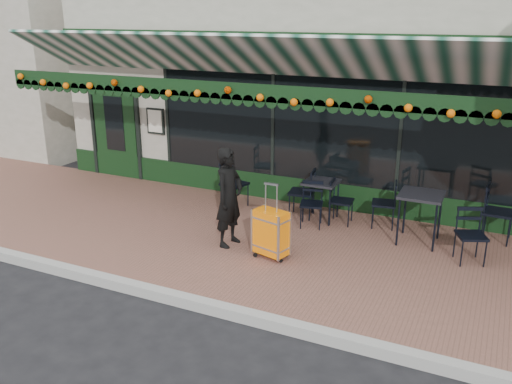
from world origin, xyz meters
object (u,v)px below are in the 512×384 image
at_px(chair_b_front, 311,205).
at_px(chair_solo, 234,184).
at_px(cafe_table_b, 321,185).
at_px(woman, 229,197).
at_px(chair_b_left, 302,193).
at_px(chair_b_right, 342,202).
at_px(chair_a_left, 384,204).
at_px(chair_a_right, 499,213).
at_px(chair_a_front, 471,236).
at_px(suitcase, 271,233).
at_px(cafe_table_a, 421,199).

height_order(chair_b_front, chair_solo, chair_solo).
bearing_deg(cafe_table_b, chair_b_front, -95.71).
bearing_deg(chair_b_front, woman, -140.36).
distance_m(chair_b_left, chair_b_right, 0.75).
distance_m(chair_a_left, chair_a_right, 1.81).
distance_m(cafe_table_b, chair_b_left, 0.41).
relative_size(cafe_table_b, chair_b_right, 0.90).
bearing_deg(chair_a_front, chair_b_left, 143.04).
bearing_deg(chair_solo, chair_a_front, -86.24).
xyz_separation_m(suitcase, chair_b_right, (0.55, 1.81, 0.01)).
distance_m(cafe_table_a, chair_solo, 3.47).
bearing_deg(chair_b_left, chair_a_right, 87.07).
xyz_separation_m(cafe_table_a, chair_a_front, (0.81, -0.44, -0.33)).
distance_m(woman, chair_a_left, 2.75).
height_order(cafe_table_a, chair_b_front, cafe_table_a).
bearing_deg(suitcase, chair_b_left, 111.51).
relative_size(cafe_table_b, chair_a_right, 0.76).
height_order(woman, chair_a_front, woman).
height_order(chair_a_front, chair_b_front, chair_a_front).
xyz_separation_m(cafe_table_a, chair_solo, (-3.45, 0.23, -0.30)).
relative_size(woman, suitcase, 1.36).
xyz_separation_m(chair_a_right, chair_b_left, (-3.25, -0.32, -0.02)).
bearing_deg(chair_b_left, chair_b_front, 31.51).
relative_size(chair_a_front, chair_b_left, 0.91).
distance_m(cafe_table_a, chair_a_left, 0.86).
xyz_separation_m(suitcase, cafe_table_b, (0.17, 1.83, 0.25)).
bearing_deg(chair_a_left, cafe_table_b, -93.61).
distance_m(chair_a_front, chair_b_right, 2.29).
bearing_deg(cafe_table_b, chair_solo, -177.88).
distance_m(cafe_table_b, chair_a_front, 2.68).
height_order(suitcase, chair_solo, suitcase).
distance_m(cafe_table_a, chair_b_left, 2.15).
bearing_deg(cafe_table_b, chair_b_right, -2.82).
xyz_separation_m(cafe_table_b, chair_a_front, (2.57, -0.73, -0.23)).
bearing_deg(chair_a_left, chair_b_front, -75.98).
bearing_deg(chair_b_right, chair_b_front, 125.73).
relative_size(woman, chair_a_left, 1.91).
height_order(chair_b_left, chair_solo, chair_b_left).
bearing_deg(cafe_table_b, chair_a_right, 6.28).
height_order(chair_a_front, chair_b_right, chair_a_front).
relative_size(woman, chair_a_front, 1.92).
bearing_deg(chair_solo, cafe_table_a, -81.19).
distance_m(suitcase, cafe_table_a, 2.48).
distance_m(cafe_table_b, chair_b_front, 0.46).
relative_size(woman, cafe_table_b, 2.21).
xyz_separation_m(chair_b_right, chair_solo, (-2.08, -0.04, 0.05)).
bearing_deg(chair_b_front, suitcase, -109.83).
height_order(suitcase, chair_a_front, suitcase).
relative_size(cafe_table_a, chair_b_front, 1.04).
relative_size(chair_b_left, chair_solo, 1.01).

